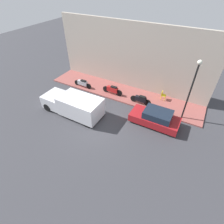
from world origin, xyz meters
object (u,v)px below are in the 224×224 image
(motorcycle_black, at_px, (141,99))
(cafe_chair, at_px, (163,95))
(streetlamp, at_px, (193,83))
(parked_car, at_px, (155,118))
(delivery_van, at_px, (73,104))
(motorcycle_red, at_px, (113,90))
(scooter_silver, at_px, (83,83))

(motorcycle_black, xyz_separation_m, cafe_chair, (1.62, -1.57, 0.07))
(streetlamp, relative_size, cafe_chair, 5.76)
(streetlamp, bearing_deg, parked_car, 134.57)
(parked_car, relative_size, delivery_van, 0.72)
(delivery_van, xyz_separation_m, motorcycle_red, (4.08, -1.57, -0.31))
(motorcycle_red, bearing_deg, cafe_chair, -72.53)
(parked_car, bearing_deg, streetlamp, -45.43)
(cafe_chair, bearing_deg, streetlamp, -128.79)
(parked_car, bearing_deg, motorcycle_red, 67.60)
(cafe_chair, bearing_deg, delivery_van, 131.88)
(delivery_van, relative_size, motorcycle_red, 2.54)
(scooter_silver, distance_m, cafe_chair, 8.14)
(motorcycle_red, distance_m, scooter_silver, 3.38)
(parked_car, bearing_deg, scooter_silver, 78.25)
(parked_car, relative_size, motorcycle_black, 1.97)
(motorcycle_black, relative_size, cafe_chair, 2.26)
(delivery_van, xyz_separation_m, motorcycle_black, (3.91, -4.59, -0.34))
(delivery_van, height_order, scooter_silver, delivery_van)
(parked_car, xyz_separation_m, scooter_silver, (1.74, 8.35, -0.08))
(parked_car, relative_size, motorcycle_red, 1.82)
(motorcycle_black, relative_size, streetlamp, 0.39)
(motorcycle_red, distance_m, motorcycle_black, 3.02)
(streetlamp, xyz_separation_m, cafe_chair, (1.75, 2.18, -2.70))
(delivery_van, height_order, streetlamp, streetlamp)
(delivery_van, relative_size, streetlamp, 1.08)
(delivery_van, distance_m, scooter_silver, 4.18)
(delivery_van, distance_m, cafe_chair, 8.28)
(parked_car, bearing_deg, cafe_chair, 6.67)
(scooter_silver, bearing_deg, motorcycle_black, -88.66)
(motorcycle_red, distance_m, streetlamp, 7.31)
(streetlamp, distance_m, cafe_chair, 3.89)
(scooter_silver, relative_size, cafe_chair, 2.38)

